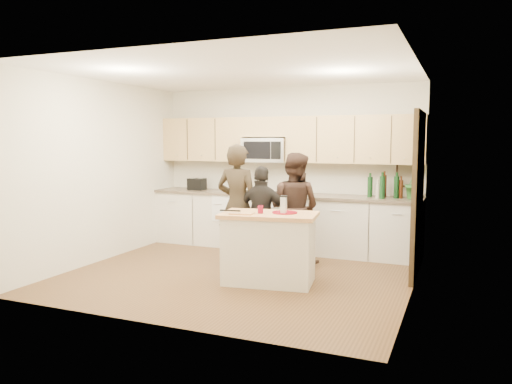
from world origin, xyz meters
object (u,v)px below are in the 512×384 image
at_px(island, 269,248).
at_px(woman_right, 262,217).
at_px(woman_left, 238,205).
at_px(toaster, 197,184).
at_px(woman_center, 294,208).

distance_m(island, woman_right, 0.84).
bearing_deg(woman_right, woman_left, 1.50).
relative_size(toaster, woman_center, 0.17).
relative_size(island, woman_right, 0.89).
height_order(toaster, woman_right, woman_right).
bearing_deg(woman_left, woman_right, -170.76).
height_order(woman_left, woman_center, woman_left).
bearing_deg(island, woman_right, 109.63).
xyz_separation_m(toaster, woman_center, (2.06, -0.79, -0.22)).
bearing_deg(woman_left, toaster, -40.53).
bearing_deg(woman_right, toaster, -40.55).
height_order(toaster, woman_center, woman_center).
bearing_deg(woman_right, woman_center, -137.91).
relative_size(island, woman_center, 0.79).
bearing_deg(woman_center, toaster, -12.38).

